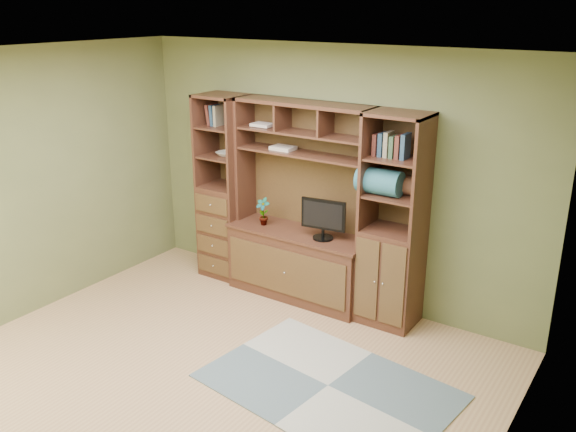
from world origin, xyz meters
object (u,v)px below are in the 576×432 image
Objects in this scene: center_hutch at (298,204)px; right_tower at (393,222)px; left_tower at (224,188)px; monitor at (323,212)px.

right_tower is (1.02, 0.04, 0.00)m from center_hutch.
right_tower is at bearing 0.00° from left_tower.
left_tower is at bearing 180.00° from right_tower.
monitor is at bearing -6.31° from center_hutch.
left_tower is 1.00× the size of right_tower.
center_hutch is at bearing -2.29° from left_tower.
monitor is (1.32, -0.07, -0.01)m from left_tower.
center_hutch is at bearing -177.77° from right_tower.
monitor is at bearing -173.96° from right_tower.
right_tower is (2.02, 0.00, 0.00)m from left_tower.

